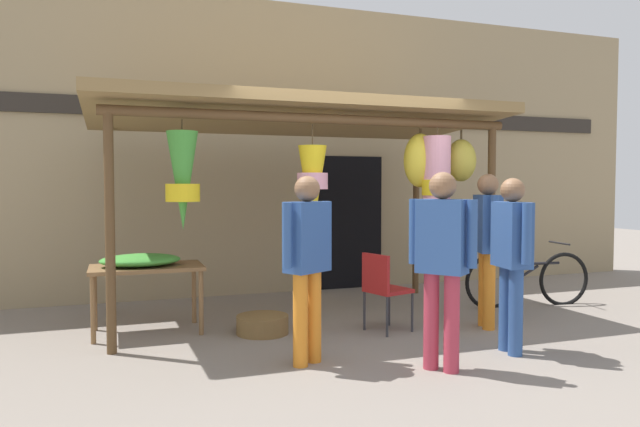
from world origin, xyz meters
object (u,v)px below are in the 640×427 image
object	(u,v)px
passerby_at_right	(512,250)
flower_heap_on_table	(142,260)
shopper_by_bananas	(442,254)
parked_bicycle	(528,279)
folding_chair	(383,285)
display_table	(147,274)
customer_foreground	(487,237)
vendor_in_orange	(307,254)
wicker_basket_spare	(263,324)

from	to	relation	value
passerby_at_right	flower_heap_on_table	bearing A→B (deg)	149.44
shopper_by_bananas	parked_bicycle	bearing A→B (deg)	38.21
flower_heap_on_table	folding_chair	size ratio (longest dim) A/B	0.98
display_table	customer_foreground	bearing A→B (deg)	-16.02
flower_heap_on_table	vendor_in_orange	distance (m)	2.06
folding_chair	vendor_in_orange	size ratio (longest dim) A/B	0.51
vendor_in_orange	wicker_basket_spare	bearing A→B (deg)	95.71
shopper_by_bananas	display_table	bearing A→B (deg)	136.51
display_table	parked_bicycle	world-z (taller)	parked_bicycle
vendor_in_orange	customer_foreground	bearing A→B (deg)	14.59
shopper_by_bananas	wicker_basket_spare	bearing A→B (deg)	123.41
flower_heap_on_table	display_table	bearing A→B (deg)	27.20
parked_bicycle	vendor_in_orange	world-z (taller)	vendor_in_orange
flower_heap_on_table	shopper_by_bananas	bearing A→B (deg)	-42.60
shopper_by_bananas	passerby_at_right	size ratio (longest dim) A/B	1.03
folding_chair	parked_bicycle	size ratio (longest dim) A/B	0.48
wicker_basket_spare	parked_bicycle	size ratio (longest dim) A/B	0.32
parked_bicycle	display_table	bearing A→B (deg)	177.35
display_table	shopper_by_bananas	size ratio (longest dim) A/B	0.69
display_table	vendor_in_orange	size ratio (longest dim) A/B	0.70
folding_chair	customer_foreground	distance (m)	1.28
display_table	vendor_in_orange	bearing A→B (deg)	-51.87
folding_chair	flower_heap_on_table	bearing A→B (deg)	161.87
flower_heap_on_table	parked_bicycle	size ratio (longest dim) A/B	0.47
display_table	folding_chair	size ratio (longest dim) A/B	1.37
wicker_basket_spare	customer_foreground	bearing A→B (deg)	-13.35
display_table	parked_bicycle	xyz separation A→B (m)	(4.72, -0.22, -0.28)
folding_chair	customer_foreground	xyz separation A→B (m)	(1.16, -0.20, 0.50)
flower_heap_on_table	vendor_in_orange	bearing A→B (deg)	-50.44
passerby_at_right	wicker_basket_spare	bearing A→B (deg)	143.89
shopper_by_bananas	flower_heap_on_table	bearing A→B (deg)	137.40
wicker_basket_spare	passerby_at_right	distance (m)	2.63
flower_heap_on_table	vendor_in_orange	world-z (taller)	vendor_in_orange
folding_chair	passerby_at_right	size ratio (longest dim) A/B	0.52
folding_chair	parked_bicycle	distance (m)	2.43
flower_heap_on_table	parked_bicycle	xyz separation A→B (m)	(4.76, -0.19, -0.43)
display_table	flower_heap_on_table	bearing A→B (deg)	-152.80
flower_heap_on_table	customer_foreground	world-z (taller)	customer_foreground
folding_chair	shopper_by_bananas	world-z (taller)	shopper_by_bananas
customer_foreground	flower_heap_on_table	bearing A→B (deg)	164.54
customer_foreground	passerby_at_right	size ratio (longest dim) A/B	1.03
folding_chair	shopper_by_bananas	xyz separation A→B (m)	(-0.10, -1.34, 0.49)
passerby_at_right	customer_foreground	bearing A→B (deg)	67.34
folding_chair	parked_bicycle	bearing A→B (deg)	14.19
vendor_in_orange	passerby_at_right	world-z (taller)	vendor_in_orange
flower_heap_on_table	folding_chair	world-z (taller)	flower_heap_on_table
flower_heap_on_table	wicker_basket_spare	distance (m)	1.43
shopper_by_bananas	folding_chair	bearing A→B (deg)	85.72
vendor_in_orange	customer_foreground	distance (m)	2.34
wicker_basket_spare	shopper_by_bananas	distance (m)	2.23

